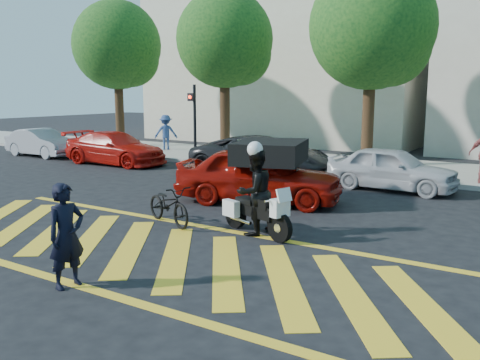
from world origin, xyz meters
The scene contains 18 objects.
ground centered at (0.00, 0.00, 0.00)m, with size 90.00×90.00×0.00m, color black.
sidewalk centered at (0.00, 12.00, 0.07)m, with size 60.00×5.00×0.15m, color #9E998E.
crosswalk centered at (-0.04, 0.00, 0.00)m, with size 12.33×4.00×0.01m.
building_left centered at (-8.00, 21.00, 5.00)m, with size 16.00×8.00×10.00m, color beige.
tree_far_left centered at (-12.87, 12.06, 5.05)m, with size 4.40×4.40×7.41m.
tree_left centered at (-6.37, 12.06, 4.99)m, with size 4.20×4.20×7.26m.
tree_center centered at (0.13, 12.06, 5.10)m, with size 4.60×4.60×7.56m.
signal_pole centered at (-6.50, 9.74, 1.92)m, with size 0.28×0.43×3.20m.
officer_bike centered at (0.05, -1.99, 0.80)m, with size 0.59×0.38×1.61m, color black.
bicycle centered at (-1.06, 1.67, 0.45)m, with size 0.59×1.70×0.89m, color black.
police_motorcycle centered at (1.00, 2.00, 0.48)m, with size 1.93×0.98×0.88m.
officer_moto centered at (0.98, 1.99, 0.90)m, with size 0.87×0.68×1.79m, color black.
red_convertible centered at (-0.48, 4.68, 0.75)m, with size 1.77×4.39×1.50m, color #940D06.
parked_far_left centered at (-13.72, 7.80, 0.62)m, with size 1.32×3.77×1.24m, color gray.
parked_left centered at (-9.06, 7.80, 0.66)m, with size 1.84×4.52×1.31m, color red.
parked_mid_left centered at (-2.54, 8.46, 0.70)m, with size 2.33×5.06×1.41m, color black.
parked_mid_right centered at (2.01, 8.31, 0.65)m, with size 1.54×3.83×1.31m, color #B7B8BB.
pedestrian_left centered at (-9.86, 11.90, 0.98)m, with size 1.07×0.62×1.66m, color #2F4981.
Camera 1 is at (6.19, -6.82, 2.95)m, focal length 38.00 mm.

